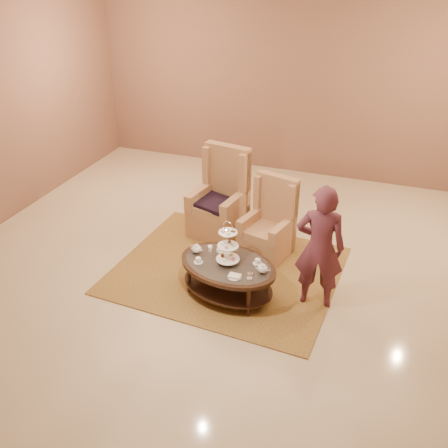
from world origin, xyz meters
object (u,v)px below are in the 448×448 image
at_px(tea_table, 228,269).
at_px(armchair_left, 221,205).
at_px(person, 320,248).
at_px(armchair_right, 269,229).

distance_m(tea_table, armchair_left, 1.66).
bearing_deg(tea_table, person, 24.52).
distance_m(armchair_right, person, 1.34).
xyz_separation_m(armchair_left, armchair_right, (0.88, -0.37, -0.07)).
distance_m(tea_table, person, 1.19).
bearing_deg(person, tea_table, 5.85).
relative_size(armchair_right, person, 0.72).
distance_m(armchair_left, person, 2.21).
relative_size(armchair_left, person, 0.84).
height_order(tea_table, armchair_left, armchair_left).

